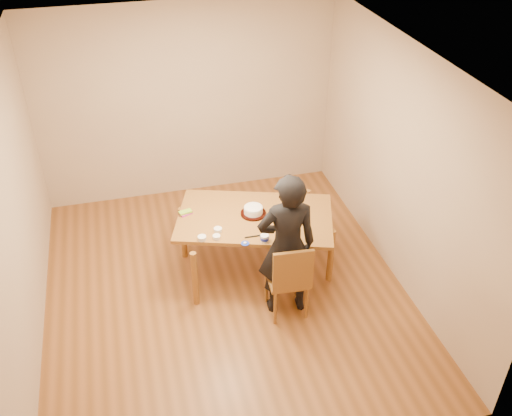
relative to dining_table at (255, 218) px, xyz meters
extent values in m
cube|color=brown|center=(-0.43, -0.29, -0.73)|extent=(4.00, 4.50, 0.00)
cube|color=silver|center=(-0.43, -0.29, 1.97)|extent=(4.00, 4.50, 0.00)
cube|color=tan|center=(-0.43, 1.96, 0.62)|extent=(4.00, 0.00, 2.70)
cube|color=tan|center=(-2.43, -0.29, 0.62)|extent=(0.00, 4.50, 2.70)
cube|color=tan|center=(1.57, -0.29, 0.62)|extent=(0.00, 4.50, 2.70)
cube|color=brown|center=(0.00, 0.00, 0.00)|extent=(1.98, 1.53, 0.04)
cube|color=brown|center=(0.15, -0.78, -0.28)|extent=(0.44, 0.44, 0.04)
cylinder|color=#AC1B0B|center=(-0.01, 0.05, 0.03)|extent=(0.29, 0.29, 0.02)
cylinder|color=white|center=(-0.01, 0.05, 0.08)|extent=(0.21, 0.21, 0.07)
ellipsoid|color=white|center=(-0.01, 0.05, 0.13)|extent=(0.21, 0.21, 0.03)
cylinder|color=white|center=(-0.02, -0.47, 0.06)|extent=(0.09, 0.09, 0.08)
cylinder|color=#1C35B8|center=(-0.23, -0.46, 0.03)|extent=(0.09, 0.09, 0.01)
ellipsoid|color=white|center=(-0.23, -0.46, 0.04)|extent=(0.04, 0.04, 0.02)
cylinder|color=white|center=(-0.50, -0.30, 0.04)|extent=(0.08, 0.08, 0.04)
cylinder|color=white|center=(-0.46, -0.18, 0.04)|extent=(0.09, 0.09, 0.04)
cylinder|color=white|center=(-0.66, -0.28, 0.04)|extent=(0.09, 0.09, 0.04)
cube|color=#EC379C|center=(-0.75, 0.24, 0.03)|extent=(0.15, 0.12, 0.02)
cube|color=green|center=(-0.76, 0.24, 0.05)|extent=(0.16, 0.11, 0.02)
cube|color=black|center=(-0.12, -0.37, 0.03)|extent=(0.17, 0.02, 0.01)
imported|color=black|center=(0.15, -0.73, 0.12)|extent=(0.65, 0.46, 1.70)
camera|label=1|loc=(-1.32, -5.13, 3.73)|focal=40.00mm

